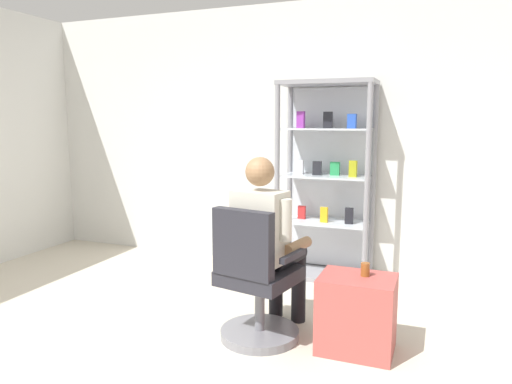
# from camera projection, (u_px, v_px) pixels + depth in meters

# --- Properties ---
(back_wall) EXTENTS (6.00, 0.10, 2.70)m
(back_wall) POSITION_uv_depth(u_px,v_px,m) (295.00, 138.00, 4.94)
(back_wall) COLOR silver
(back_wall) RESTS_ON ground
(display_cabinet_main) EXTENTS (0.90, 0.45, 1.90)m
(display_cabinet_main) POSITION_uv_depth(u_px,v_px,m) (327.00, 179.00, 4.63)
(display_cabinet_main) COLOR gray
(display_cabinet_main) RESTS_ON ground
(office_chair) EXTENTS (0.61, 0.57, 0.96)m
(office_chair) POSITION_uv_depth(u_px,v_px,m) (256.00, 287.00, 3.29)
(office_chair) COLOR slate
(office_chair) RESTS_ON ground
(seated_shopkeeper) EXTENTS (0.54, 0.61, 1.29)m
(seated_shopkeeper) POSITION_uv_depth(u_px,v_px,m) (268.00, 237.00, 3.38)
(seated_shopkeeper) COLOR black
(seated_shopkeeper) RESTS_ON ground
(storage_crate) EXTENTS (0.49, 0.38, 0.51)m
(storage_crate) POSITION_uv_depth(u_px,v_px,m) (357.00, 314.00, 3.17)
(storage_crate) COLOR #B24C47
(storage_crate) RESTS_ON ground
(tea_glass) EXTENTS (0.06, 0.06, 0.09)m
(tea_glass) POSITION_uv_depth(u_px,v_px,m) (365.00, 269.00, 3.14)
(tea_glass) COLOR brown
(tea_glass) RESTS_ON storage_crate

